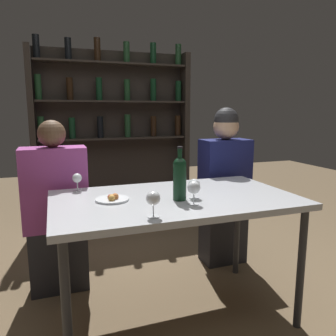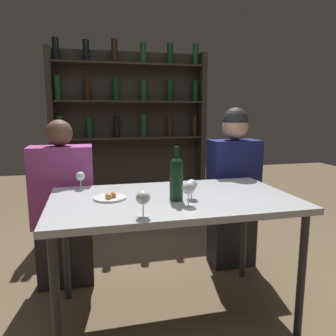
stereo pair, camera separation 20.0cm
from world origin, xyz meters
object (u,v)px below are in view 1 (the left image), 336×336
(seated_person_left, at_px, (56,213))
(seated_person_right, at_px, (224,189))
(wine_glass_1, at_px, (194,185))
(food_plate_0, at_px, (112,199))
(wine_bottle, at_px, (180,177))
(wine_glass_3, at_px, (77,179))
(wine_glass_2, at_px, (153,199))
(wine_glass_0, at_px, (194,188))

(seated_person_left, bearing_deg, seated_person_right, 0.00)
(wine_glass_1, distance_m, food_plate_0, 0.47)
(wine_bottle, bearing_deg, wine_glass_1, 4.92)
(wine_glass_3, bearing_deg, seated_person_right, 11.52)
(wine_glass_2, bearing_deg, food_plate_0, 111.14)
(seated_person_right, bearing_deg, wine_glass_1, -131.06)
(wine_bottle, height_order, seated_person_left, seated_person_left)
(wine_glass_0, distance_m, wine_glass_2, 0.29)
(wine_glass_1, xyz_separation_m, seated_person_left, (-0.75, 0.64, -0.28))
(food_plate_0, distance_m, seated_person_right, 1.15)
(seated_person_right, bearing_deg, wine_bottle, -135.00)
(wine_bottle, height_order, wine_glass_1, wine_bottle)
(wine_glass_0, relative_size, food_plate_0, 0.69)
(wine_glass_1, xyz_separation_m, food_plate_0, (-0.45, 0.10, -0.06))
(wine_glass_1, height_order, seated_person_left, seated_person_left)
(wine_bottle, relative_size, seated_person_left, 0.25)
(wine_glass_1, bearing_deg, seated_person_right, 48.94)
(wine_glass_1, height_order, seated_person_right, seated_person_right)
(wine_glass_1, bearing_deg, wine_glass_0, -114.56)
(wine_glass_3, height_order, food_plate_0, wine_glass_3)
(wine_glass_0, xyz_separation_m, food_plate_0, (-0.40, 0.22, -0.08))
(wine_glass_0, bearing_deg, seated_person_left, 132.79)
(wine_bottle, xyz_separation_m, food_plate_0, (-0.36, 0.11, -0.12))
(wine_glass_2, distance_m, wine_glass_3, 0.71)
(wine_bottle, bearing_deg, wine_glass_3, 142.58)
(wine_bottle, relative_size, wine_glass_3, 2.69)
(wine_glass_1, xyz_separation_m, wine_glass_3, (-0.62, 0.40, 0.00))
(wine_glass_2, distance_m, seated_person_right, 1.26)
(wine_bottle, xyz_separation_m, seated_person_right, (0.64, 0.64, -0.27))
(wine_glass_2, distance_m, seated_person_left, 1.03)
(seated_person_right, bearing_deg, wine_glass_3, -168.48)
(wine_glass_2, xyz_separation_m, seated_person_left, (-0.43, 0.88, -0.29))
(seated_person_left, distance_m, seated_person_right, 1.31)
(wine_glass_0, bearing_deg, wine_glass_1, 65.44)
(wine_glass_1, relative_size, food_plate_0, 0.61)
(wine_bottle, distance_m, wine_glass_3, 0.67)
(wine_glass_3, height_order, seated_person_right, seated_person_right)
(seated_person_left, bearing_deg, food_plate_0, -60.75)
(seated_person_left, bearing_deg, wine_glass_1, -40.20)
(wine_bottle, bearing_deg, wine_glass_2, -133.87)
(wine_glass_2, relative_size, seated_person_left, 0.11)
(wine_glass_0, bearing_deg, wine_bottle, 107.68)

